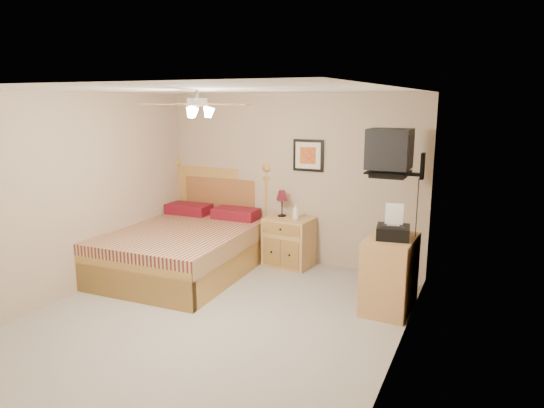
{
  "coord_description": "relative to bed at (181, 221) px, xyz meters",
  "views": [
    {
      "loc": [
        2.71,
        -4.32,
        2.4
      ],
      "look_at": [
        0.31,
        0.9,
        1.17
      ],
      "focal_mm": 32.0,
      "sensor_mm": 36.0,
      "label": 1
    }
  ],
  "objects": [
    {
      "name": "table_lamp",
      "position": [
        1.12,
        0.94,
        0.16
      ],
      "size": [
        0.25,
        0.25,
        0.39
      ],
      "primitive_type": null,
      "rotation": [
        0.0,
        0.0,
        -0.21
      ],
      "color": "maroon",
      "rests_on": "nightstand"
    },
    {
      "name": "framed_picture",
      "position": [
        1.46,
        1.11,
        0.87
      ],
      "size": [
        0.46,
        0.04,
        0.46
      ],
      "primitive_type": "cube",
      "color": "black",
      "rests_on": "wall_back"
    },
    {
      "name": "ceiling",
      "position": [
        1.19,
        -1.12,
        1.75
      ],
      "size": [
        4.0,
        4.5,
        0.04
      ],
      "primitive_type": "cube",
      "color": "white",
      "rests_on": "ground"
    },
    {
      "name": "wall_right",
      "position": [
        3.19,
        -1.12,
        0.5
      ],
      "size": [
        0.04,
        4.5,
        2.5
      ],
      "primitive_type": "cube",
      "color": "tan",
      "rests_on": "ground"
    },
    {
      "name": "wall_left",
      "position": [
        -0.81,
        -1.12,
        0.5
      ],
      "size": [
        0.04,
        4.5,
        2.5
      ],
      "primitive_type": "cube",
      "color": "tan",
      "rests_on": "ground"
    },
    {
      "name": "floor",
      "position": [
        1.19,
        -1.12,
        -0.75
      ],
      "size": [
        4.5,
        4.5,
        0.0
      ],
      "primitive_type": "plane",
      "color": "gray",
      "rests_on": "ground"
    },
    {
      "name": "bed",
      "position": [
        0.0,
        0.0,
        0.0
      ],
      "size": [
        1.84,
        2.37,
        1.5
      ],
      "primitive_type": null,
      "rotation": [
        0.0,
        0.0,
        0.03
      ],
      "color": "#BF8C45",
      "rests_on": "ground"
    },
    {
      "name": "lotion_bottle",
      "position": [
        1.39,
        0.84,
        0.09
      ],
      "size": [
        0.1,
        0.1,
        0.23
      ],
      "primitive_type": "imported",
      "rotation": [
        0.0,
        0.0,
        -0.09
      ],
      "color": "white",
      "rests_on": "nightstand"
    },
    {
      "name": "fax_machine",
      "position": [
        2.94,
        -0.11,
        0.32
      ],
      "size": [
        0.41,
        0.43,
        0.38
      ],
      "primitive_type": null,
      "rotation": [
        0.0,
        0.0,
        0.16
      ],
      "color": "black",
      "rests_on": "dresser"
    },
    {
      "name": "ceiling_fan",
      "position": [
        1.19,
        -1.32,
        1.61
      ],
      "size": [
        1.14,
        1.14,
        0.28
      ],
      "primitive_type": null,
      "color": "silver",
      "rests_on": "ceiling"
    },
    {
      "name": "wall_back",
      "position": [
        1.19,
        1.13,
        0.5
      ],
      "size": [
        4.0,
        0.04,
        2.5
      ],
      "primitive_type": "cube",
      "color": "tan",
      "rests_on": "ground"
    },
    {
      "name": "wall_front",
      "position": [
        1.19,
        -3.37,
        0.5
      ],
      "size": [
        4.0,
        0.04,
        2.5
      ],
      "primitive_type": "cube",
      "color": "tan",
      "rests_on": "ground"
    },
    {
      "name": "nightstand",
      "position": [
        1.26,
        0.88,
        -0.39
      ],
      "size": [
        0.7,
        0.55,
        0.72
      ],
      "primitive_type": "cube",
      "rotation": [
        0.0,
        0.0,
        -0.08
      ],
      "color": "tan",
      "rests_on": "ground"
    },
    {
      "name": "magazine_lower",
      "position": [
        2.85,
        0.16,
        0.14
      ],
      "size": [
        0.23,
        0.28,
        0.02
      ],
      "primitive_type": "imported",
      "rotation": [
        0.0,
        0.0,
        -0.19
      ],
      "color": "tan",
      "rests_on": "dresser"
    },
    {
      "name": "magazine_upper",
      "position": [
        2.88,
        0.17,
        0.16
      ],
      "size": [
        0.24,
        0.29,
        0.02
      ],
      "primitive_type": "imported",
      "rotation": [
        0.0,
        0.0,
        -0.25
      ],
      "color": "tan",
      "rests_on": "magazine_lower"
    },
    {
      "name": "dresser",
      "position": [
        2.92,
        -0.06,
        -0.31
      ],
      "size": [
        0.55,
        0.77,
        0.88
      ],
      "primitive_type": "cube",
      "rotation": [
        0.0,
        0.0,
        -0.05
      ],
      "color": "#AF7F45",
      "rests_on": "ground"
    },
    {
      "name": "wall_tv",
      "position": [
        2.94,
        0.22,
        1.06
      ],
      "size": [
        0.56,
        0.46,
        0.58
      ],
      "primitive_type": null,
      "color": "black",
      "rests_on": "wall_right"
    }
  ]
}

